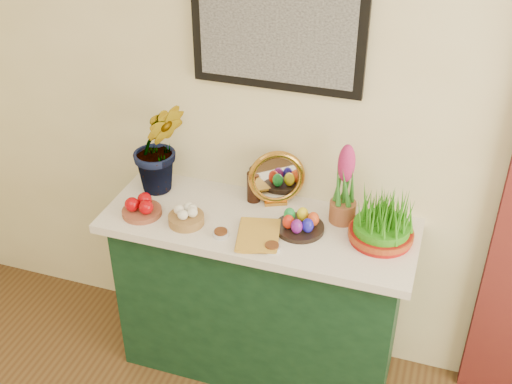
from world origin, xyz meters
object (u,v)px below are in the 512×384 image
sideboard (259,299)px  hyacinth_green (158,133)px  wheatgrass_sabzeh (382,221)px  mirror (277,178)px  book (237,234)px

sideboard → hyacinth_green: bearing=168.5°
sideboard → wheatgrass_sabzeh: size_ratio=4.70×
mirror → book: bearing=-103.9°
wheatgrass_sabzeh → mirror: bearing=164.2°
mirror → hyacinth_green: bearing=-173.5°
mirror → book: size_ratio=1.11×
hyacinth_green → wheatgrass_sabzeh: hyacinth_green is taller
sideboard → hyacinth_green: (-0.52, 0.11, 0.77)m
hyacinth_green → wheatgrass_sabzeh: 1.08m
sideboard → book: bearing=-109.5°
mirror → wheatgrass_sabzeh: size_ratio=0.95×
sideboard → book: (-0.05, -0.15, 0.48)m
hyacinth_green → wheatgrass_sabzeh: size_ratio=2.18×
sideboard → wheatgrass_sabzeh: wheatgrass_sabzeh is taller
hyacinth_green → book: bearing=-56.7°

